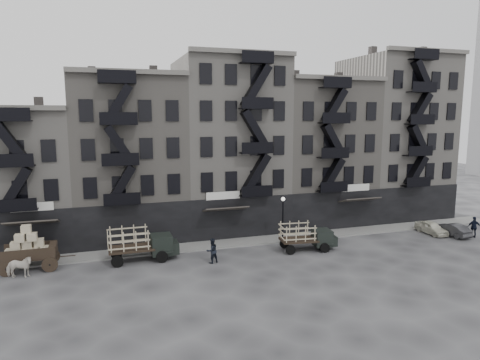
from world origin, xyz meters
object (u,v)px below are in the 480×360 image
object	(u,v)px
stake_truck_west	(141,242)
pedestrian_mid	(212,251)
stake_truck_east	(306,235)
car_east	(431,228)
horse	(19,267)
car_far	(452,229)
policeman	(474,227)
wagon	(27,245)

from	to	relation	value
stake_truck_west	pedestrian_mid	size ratio (longest dim) A/B	2.76
stake_truck_east	car_east	bearing A→B (deg)	10.84
horse	car_far	bearing A→B (deg)	-79.95
horse	policeman	world-z (taller)	policeman
car_far	car_east	bearing A→B (deg)	-44.10
stake_truck_east	car_east	distance (m)	14.18
pedestrian_mid	policeman	size ratio (longest dim) A/B	0.98
horse	stake_truck_west	size ratio (longest dim) A/B	0.35
stake_truck_east	car_far	size ratio (longest dim) A/B	1.33
wagon	policeman	bearing A→B (deg)	-6.09
stake_truck_west	policeman	size ratio (longest dim) A/B	2.71
car_east	policeman	world-z (taller)	policeman
wagon	policeman	size ratio (longest dim) A/B	2.01
car_far	horse	bearing A→B (deg)	-5.55
car_far	pedestrian_mid	world-z (taller)	pedestrian_mid
horse	stake_truck_east	world-z (taller)	stake_truck_east
pedestrian_mid	stake_truck_east	bearing A→B (deg)	168.84
pedestrian_mid	horse	bearing A→B (deg)	-20.25
wagon	stake_truck_west	distance (m)	8.37
wagon	horse	bearing A→B (deg)	-104.74
stake_truck_east	pedestrian_mid	bearing A→B (deg)	-168.63
car_far	pedestrian_mid	bearing A→B (deg)	-3.41
horse	stake_truck_west	bearing A→B (deg)	-71.63
pedestrian_mid	policeman	xyz separation A→B (m)	(25.61, -0.78, 0.02)
car_east	car_far	bearing A→B (deg)	-39.39
stake_truck_east	pedestrian_mid	world-z (taller)	stake_truck_east
car_far	policeman	bearing A→B (deg)	138.81
horse	stake_truck_east	size ratio (longest dim) A/B	0.38
stake_truck_east	policeman	distance (m)	17.10
car_far	policeman	size ratio (longest dim) A/B	1.86
horse	pedestrian_mid	xyz separation A→B (m)	(14.02, -1.21, 0.19)
horse	wagon	xyz separation A→B (m)	(0.38, 1.56, 1.15)
pedestrian_mid	stake_truck_west	bearing A→B (deg)	-38.69
horse	car_far	world-z (taller)	horse
wagon	stake_truck_east	world-z (taller)	wagon
stake_truck_east	stake_truck_west	bearing A→B (deg)	-179.63
stake_truck_west	policeman	bearing A→B (deg)	-6.06
policeman	pedestrian_mid	bearing A→B (deg)	24.57
horse	stake_truck_west	world-z (taller)	stake_truck_west
horse	policeman	size ratio (longest dim) A/B	0.94
stake_truck_east	policeman	xyz separation A→B (m)	(17.03, -1.40, -0.37)
wagon	car_east	size ratio (longest dim) A/B	1.13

